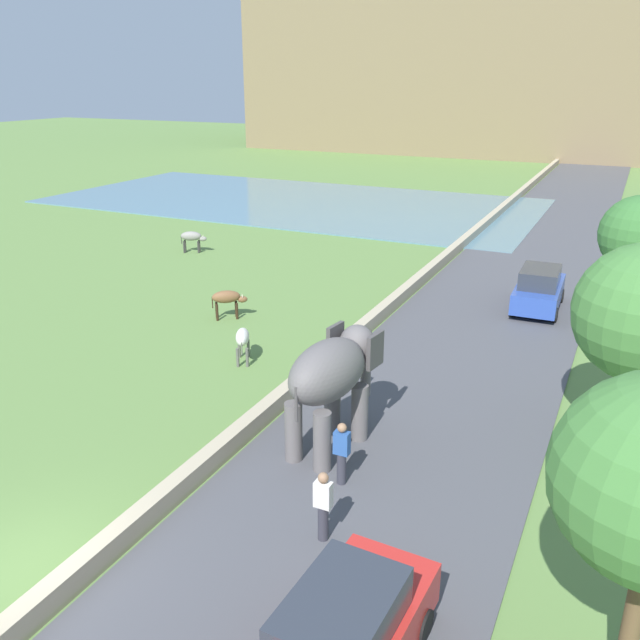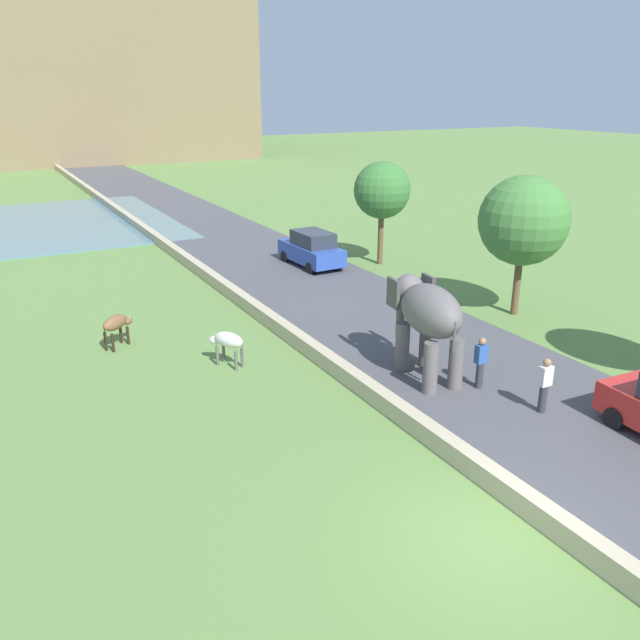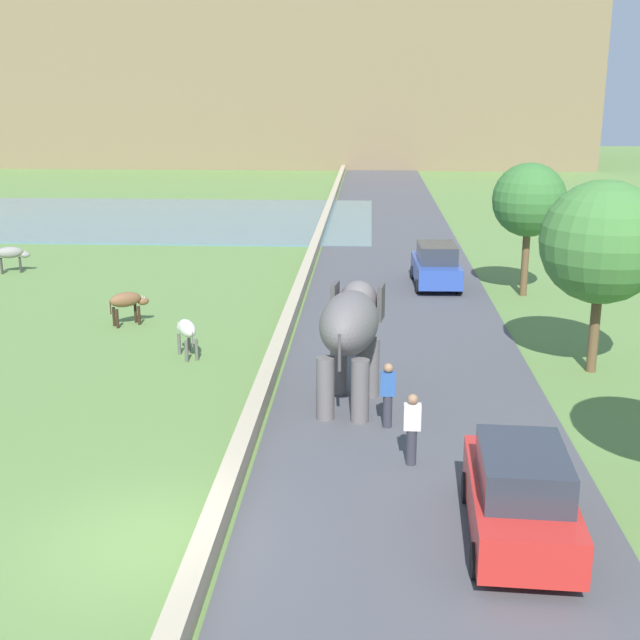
# 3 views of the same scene
# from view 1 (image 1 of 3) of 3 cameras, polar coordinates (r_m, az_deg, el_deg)

# --- Properties ---
(ground_plane) EXTENTS (220.00, 220.00, 0.00)m
(ground_plane) POSITION_cam_1_polar(r_m,az_deg,el_deg) (14.89, -24.08, -19.14)
(ground_plane) COLOR #608442
(road_surface) EXTENTS (7.00, 120.00, 0.06)m
(road_surface) POSITION_cam_1_polar(r_m,az_deg,el_deg) (28.72, 14.92, 1.29)
(road_surface) COLOR #4C4C51
(road_surface) RESTS_ON ground
(barrier_wall) EXTENTS (0.40, 110.00, 0.52)m
(barrier_wall) POSITION_cam_1_polar(r_m,az_deg,el_deg) (27.69, 6.43, 1.66)
(barrier_wall) COLOR tan
(barrier_wall) RESTS_ON ground
(lake) EXTENTS (36.00, 18.00, 0.08)m
(lake) POSITION_cam_1_polar(r_m,az_deg,el_deg) (51.26, -2.41, 10.14)
(lake) COLOR slate
(lake) RESTS_ON ground
(hill_distant) EXTENTS (64.00, 28.00, 20.31)m
(hill_distant) POSITION_cam_1_polar(r_m,az_deg,el_deg) (92.50, 16.85, 20.15)
(hill_distant) COLOR #7F6B4C
(hill_distant) RESTS_ON ground
(elephant) EXTENTS (1.77, 3.56, 2.99)m
(elephant) POSITION_cam_1_polar(r_m,az_deg,el_deg) (16.56, 1.09, -4.72)
(elephant) COLOR #605B5B
(elephant) RESTS_ON ground
(person_beside_elephant) EXTENTS (0.36, 0.22, 1.63)m
(person_beside_elephant) POSITION_cam_1_polar(r_m,az_deg,el_deg) (15.60, 1.87, -11.28)
(person_beside_elephant) COLOR #33333D
(person_beside_elephant) RESTS_ON ground
(person_trailing) EXTENTS (0.36, 0.22, 1.63)m
(person_trailing) POSITION_cam_1_polar(r_m,az_deg,el_deg) (13.93, 0.27, -15.58)
(person_trailing) COLOR #33333D
(person_trailing) RESTS_ON ground
(car_red) EXTENTS (1.95, 4.08, 1.80)m
(car_red) POSITION_cam_1_polar(r_m,az_deg,el_deg) (11.35, 2.13, -25.49)
(car_red) COLOR red
(car_red) RESTS_ON ground
(car_blue) EXTENTS (1.89, 4.05, 1.80)m
(car_blue) POSITION_cam_1_polar(r_m,az_deg,el_deg) (28.31, 18.23, 2.52)
(car_blue) COLOR #2D4CA8
(car_blue) RESTS_ON ground
(cow_white) EXTENTS (0.96, 1.38, 1.15)m
(cow_white) POSITION_cam_1_polar(r_m,az_deg,el_deg) (22.19, -6.64, -1.55)
(cow_white) COLOR silver
(cow_white) RESTS_ON ground
(cow_grey) EXTENTS (1.40, 0.88, 1.15)m
(cow_grey) POSITION_cam_1_polar(r_m,az_deg,el_deg) (36.66, -10.89, 6.98)
(cow_grey) COLOR gray
(cow_grey) RESTS_ON ground
(cow_brown) EXTENTS (1.30, 1.12, 1.15)m
(cow_brown) POSITION_cam_1_polar(r_m,az_deg,el_deg) (26.23, -7.92, 1.86)
(cow_brown) COLOR brown
(cow_brown) RESTS_ON ground
(tree_near) EXTENTS (2.78, 2.78, 5.10)m
(tree_near) POSITION_cam_1_polar(r_m,az_deg,el_deg) (26.33, 25.65, 6.56)
(tree_near) COLOR brown
(tree_near) RESTS_ON ground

